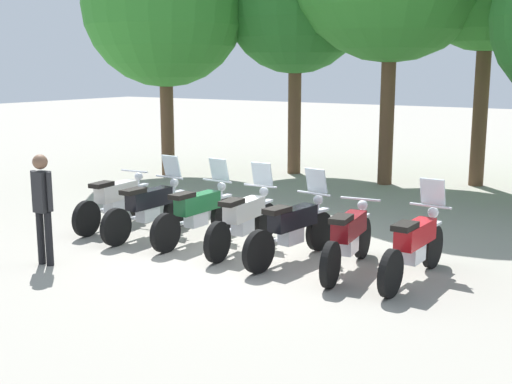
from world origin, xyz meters
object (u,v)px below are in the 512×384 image
tree_1 (296,2)px  motorcycle_2 (197,212)px  motorcycle_0 (116,200)px  motorcycle_4 (292,228)px  motorcycle_1 (149,207)px  motorcycle_3 (244,219)px  person_0 (42,201)px  tree_0 (164,5)px  motorcycle_6 (415,245)px  motorcycle_5 (348,238)px

tree_1 → motorcycle_2: bearing=-73.5°
motorcycle_0 → motorcycle_4: bearing=-96.6°
tree_1 → motorcycle_1: bearing=-80.8°
motorcycle_3 → person_0: size_ratio=1.31×
motorcycle_1 → motorcycle_3: size_ratio=1.00×
motorcycle_0 → tree_0: size_ratio=0.33×
motorcycle_0 → motorcycle_6: size_ratio=1.00×
motorcycle_0 → motorcycle_5: bearing=-96.5°
motorcycle_4 → tree_0: (-6.84, 5.24, 4.01)m
motorcycle_1 → tree_1: bearing=10.3°
motorcycle_5 → motorcycle_6: size_ratio=1.00×
motorcycle_3 → motorcycle_4: same height
motorcycle_6 → tree_1: bearing=41.5°
motorcycle_3 → tree_0: size_ratio=0.33×
motorcycle_0 → tree_1: 8.33m
tree_1 → tree_0: bearing=-142.8°
motorcycle_3 → tree_1: (-3.10, 7.25, 4.12)m
motorcycle_3 → tree_0: bearing=45.3°
motorcycle_5 → person_0: size_ratio=1.30×
motorcycle_6 → person_0: size_ratio=1.31×
motorcycle_6 → tree_1: (-5.96, 7.29, 4.12)m
motorcycle_1 → motorcycle_5: 3.81m
motorcycle_0 → motorcycle_5: size_ratio=1.00×
motorcycle_0 → motorcycle_4: 3.83m
motorcycle_3 → motorcycle_6: 2.87m
motorcycle_6 → tree_0: size_ratio=0.33×
motorcycle_4 → motorcycle_5: motorcycle_4 is taller
person_0 → motorcycle_6: bearing=-68.9°
motorcycle_2 → tree_0: size_ratio=0.33×
motorcycle_1 → motorcycle_2: (0.95, 0.14, 0.00)m
motorcycle_0 → tree_1: tree_1 is taller
motorcycle_6 → motorcycle_5: bearing=97.6°
motorcycle_0 → motorcycle_2: (1.91, -0.02, 0.01)m
motorcycle_4 → tree_1: size_ratio=0.33×
motorcycle_0 → motorcycle_6: motorcycle_6 is taller
motorcycle_3 → motorcycle_4: 0.97m
motorcycle_6 → tree_1: 10.28m
motorcycle_2 → motorcycle_6: 3.82m
motorcycle_0 → motorcycle_6: 5.73m
motorcycle_1 → motorcycle_4: bearing=-88.3°
motorcycle_0 → motorcycle_3: 2.86m
tree_1 → motorcycle_5: bearing=-55.9°
motorcycle_1 → motorcycle_6: (4.77, 0.09, 0.00)m
motorcycle_1 → motorcycle_5: motorcycle_1 is taller
motorcycle_1 → motorcycle_5: size_ratio=1.00×
motorcycle_5 → tree_0: bearing=48.6°
motorcycle_3 → motorcycle_1: bearing=90.6°
person_0 → motorcycle_2: bearing=-29.3°
motorcycle_4 → motorcycle_5: 0.95m
motorcycle_1 → tree_0: (-3.97, 5.27, 4.01)m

